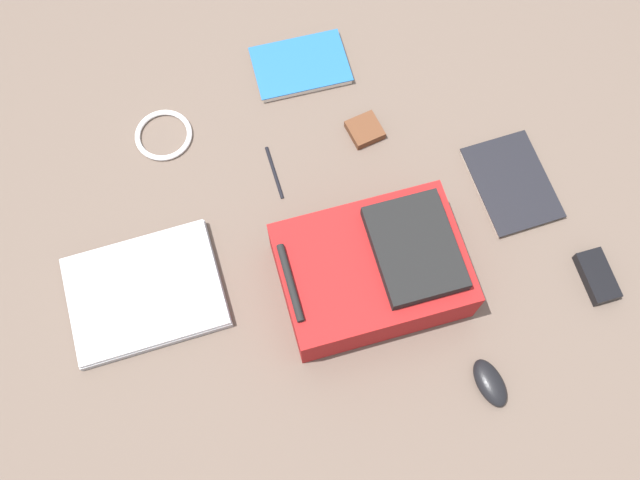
# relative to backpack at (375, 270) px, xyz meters

# --- Properties ---
(ground_plane) EXTENTS (3.82, 3.82, 0.00)m
(ground_plane) POSITION_rel_backpack_xyz_m (-0.07, 0.09, -0.07)
(ground_plane) COLOR brown
(backpack) EXTENTS (0.47, 0.40, 0.17)m
(backpack) POSITION_rel_backpack_xyz_m (0.00, 0.00, 0.00)
(backpack) COLOR maroon
(backpack) RESTS_ON ground_plane
(laptop) EXTENTS (0.40, 0.35, 0.03)m
(laptop) POSITION_rel_backpack_xyz_m (-0.45, 0.25, -0.06)
(laptop) COLOR #929296
(laptop) RESTS_ON ground_plane
(book_blue) EXTENTS (0.28, 0.23, 0.02)m
(book_blue) POSITION_rel_backpack_xyz_m (0.17, 0.58, -0.06)
(book_blue) COLOR silver
(book_blue) RESTS_ON ground_plane
(book_red) EXTENTS (0.23, 0.28, 0.01)m
(book_red) POSITION_rel_backpack_xyz_m (0.42, 0.01, -0.07)
(book_red) COLOR silver
(book_red) RESTS_ON ground_plane
(computer_mouse) EXTENTS (0.07, 0.12, 0.04)m
(computer_mouse) POSITION_rel_backpack_xyz_m (0.08, -0.34, -0.05)
(computer_mouse) COLOR black
(computer_mouse) RESTS_ON ground_plane
(cable_coil) EXTENTS (0.14, 0.14, 0.01)m
(cable_coil) POSITION_rel_backpack_xyz_m (-0.22, 0.59, -0.07)
(cable_coil) COLOR silver
(cable_coil) RESTS_ON ground_plane
(power_brick) EXTENTS (0.10, 0.14, 0.03)m
(power_brick) POSITION_rel_backpack_xyz_m (0.43, -0.28, -0.06)
(power_brick) COLOR black
(power_brick) RESTS_ON ground_plane
(pen_black) EXTENTS (0.05, 0.14, 0.01)m
(pen_black) POSITION_rel_backpack_xyz_m (-0.04, 0.36, -0.07)
(pen_black) COLOR black
(pen_black) RESTS_ON ground_plane
(earbud_pouch) EXTENTS (0.09, 0.09, 0.02)m
(earbud_pouch) POSITION_rel_backpack_xyz_m (0.20, 0.33, -0.06)
(earbud_pouch) COLOR #59331E
(earbud_pouch) RESTS_ON ground_plane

